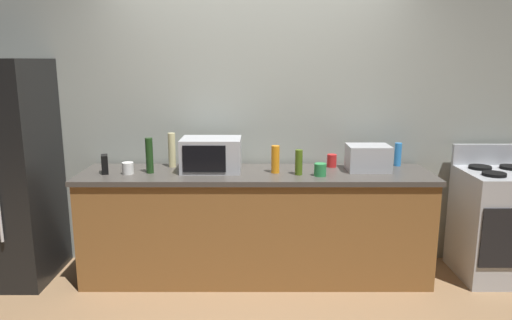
% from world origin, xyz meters
% --- Properties ---
extents(ground_plane, '(8.00, 8.00, 0.00)m').
position_xyz_m(ground_plane, '(0.00, 0.00, 0.00)').
color(ground_plane, '#93704C').
extents(back_wall, '(6.40, 0.10, 2.70)m').
position_xyz_m(back_wall, '(0.00, 0.81, 1.35)').
color(back_wall, '#9EA399').
rests_on(back_wall, ground_plane).
extents(counter_run, '(2.84, 0.64, 0.90)m').
position_xyz_m(counter_run, '(0.00, 0.40, 0.45)').
color(counter_run, brown).
rests_on(counter_run, ground_plane).
extents(refrigerator, '(0.72, 0.73, 1.80)m').
position_xyz_m(refrigerator, '(-2.05, 0.40, 0.90)').
color(refrigerator, black).
rests_on(refrigerator, ground_plane).
extents(stove_range, '(0.60, 0.61, 1.08)m').
position_xyz_m(stove_range, '(2.00, 0.40, 0.46)').
color(stove_range, '#B7BABF').
rests_on(stove_range, ground_plane).
extents(microwave, '(0.48, 0.35, 0.27)m').
position_xyz_m(microwave, '(-0.36, 0.45, 1.04)').
color(microwave, '#B7BABF').
rests_on(microwave, counter_run).
extents(toaster_oven, '(0.34, 0.26, 0.21)m').
position_xyz_m(toaster_oven, '(0.92, 0.46, 1.01)').
color(toaster_oven, '#B7BABF').
rests_on(toaster_oven, counter_run).
extents(cordless_phone, '(0.08, 0.12, 0.15)m').
position_xyz_m(cordless_phone, '(-1.21, 0.36, 0.98)').
color(cordless_phone, black).
rests_on(cordless_phone, counter_run).
extents(bottle_olive_oil, '(0.06, 0.06, 0.20)m').
position_xyz_m(bottle_olive_oil, '(0.34, 0.31, 1.00)').
color(bottle_olive_oil, '#4C6B19').
rests_on(bottle_olive_oil, counter_run).
extents(bottle_dish_soap, '(0.07, 0.07, 0.22)m').
position_xyz_m(bottle_dish_soap, '(0.16, 0.38, 1.01)').
color(bottle_dish_soap, orange).
rests_on(bottle_dish_soap, counter_run).
extents(bottle_hand_soap, '(0.06, 0.06, 0.29)m').
position_xyz_m(bottle_hand_soap, '(-0.71, 0.59, 1.05)').
color(bottle_hand_soap, beige).
rests_on(bottle_hand_soap, counter_run).
extents(bottle_spray_cleaner, '(0.06, 0.06, 0.20)m').
position_xyz_m(bottle_spray_cleaner, '(1.21, 0.63, 1.00)').
color(bottle_spray_cleaner, '#338CE5').
rests_on(bottle_spray_cleaner, counter_run).
extents(bottle_wine, '(0.06, 0.06, 0.28)m').
position_xyz_m(bottle_wine, '(-0.85, 0.37, 1.04)').
color(bottle_wine, '#1E3F19').
rests_on(bottle_wine, counter_run).
extents(mug_white, '(0.09, 0.09, 0.09)m').
position_xyz_m(mug_white, '(-1.02, 0.34, 0.95)').
color(mug_white, white).
rests_on(mug_white, counter_run).
extents(mug_red, '(0.08, 0.08, 0.11)m').
position_xyz_m(mug_red, '(0.64, 0.59, 0.95)').
color(mug_red, red).
rests_on(mug_red, counter_run).
extents(mug_green, '(0.09, 0.09, 0.10)m').
position_xyz_m(mug_green, '(0.50, 0.27, 0.95)').
color(mug_green, '#2D8C47').
rests_on(mug_green, counter_run).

